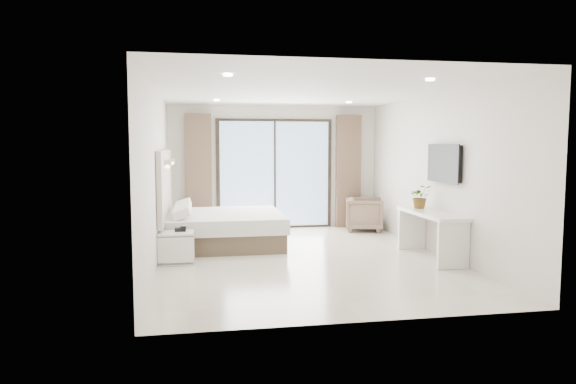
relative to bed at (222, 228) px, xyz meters
name	(u,v)px	position (x,y,z in m)	size (l,w,h in m)	color
ground	(303,258)	(1.24, -1.30, -0.31)	(6.20, 6.20, 0.00)	beige
room_shell	(282,160)	(1.04, -0.42, 1.27)	(4.62, 6.22, 2.72)	silver
bed	(222,228)	(0.00, 0.00, 0.00)	(2.13, 2.03, 0.74)	brown
nightstand	(176,248)	(-0.78, -1.33, -0.06)	(0.55, 0.45, 0.49)	white
phone	(180,229)	(-0.72, -1.27, 0.21)	(0.17, 0.13, 0.06)	black
console_desk	(431,224)	(3.28, -1.71, 0.25)	(0.52, 1.66, 0.77)	white
plant	(420,199)	(3.28, -1.28, 0.61)	(0.36, 0.40, 0.31)	#33662D
armchair	(364,213)	(3.09, 1.10, 0.08)	(0.76, 0.71, 0.78)	#806254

